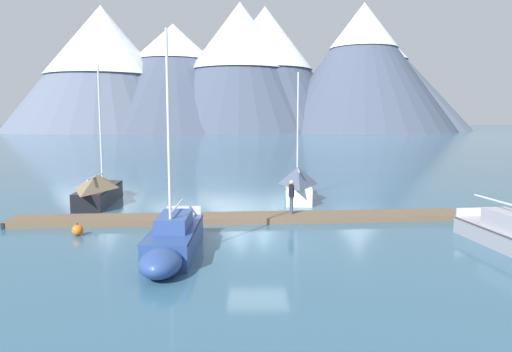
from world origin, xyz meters
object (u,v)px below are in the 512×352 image
at_px(sailboat_mid_dock_port, 298,183).
at_px(person_on_dock, 291,195).
at_px(sailboat_nearest_berth, 100,189).
at_px(sailboat_second_berth, 173,240).
at_px(mooring_buoy_channel_marker, 78,230).

height_order(sailboat_mid_dock_port, person_on_dock, sailboat_mid_dock_port).
bearing_deg(sailboat_nearest_berth, person_on_dock, -23.77).
relative_size(sailboat_nearest_berth, sailboat_second_berth, 1.03).
distance_m(sailboat_second_berth, sailboat_mid_dock_port, 13.88).
bearing_deg(sailboat_nearest_berth, sailboat_second_berth, -61.32).
bearing_deg(sailboat_second_berth, mooring_buoy_channel_marker, 145.40).
bearing_deg(person_on_dock, sailboat_mid_dock_port, 81.52).
bearing_deg(sailboat_mid_dock_port, sailboat_second_berth, -114.87).
distance_m(sailboat_mid_dock_port, mooring_buoy_channel_marker, 14.09).
height_order(sailboat_mid_dock_port, mooring_buoy_channel_marker, sailboat_mid_dock_port).
bearing_deg(person_on_dock, mooring_buoy_channel_marker, -161.36).
relative_size(sailboat_mid_dock_port, person_on_dock, 4.71).
xyz_separation_m(sailboat_second_berth, mooring_buoy_channel_marker, (-4.66, 3.21, -0.37)).
xyz_separation_m(sailboat_nearest_berth, person_on_dock, (11.13, -4.90, 0.41)).
xyz_separation_m(sailboat_nearest_berth, sailboat_mid_dock_port, (12.04, 1.25, 0.14)).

